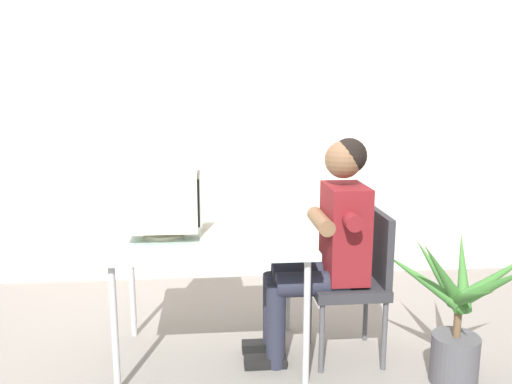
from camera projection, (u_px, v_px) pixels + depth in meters
ground_plane at (213, 357)px, 3.13m from camera, size 12.00×12.00×0.00m
wall_back at (245, 96)px, 4.24m from camera, size 8.00×0.10×3.00m
desk at (211, 246)px, 3.00m from camera, size 1.11×0.77×0.74m
crt_monitor at (163, 199)px, 2.96m from camera, size 0.40×0.37×0.38m
keyboard at (216, 235)px, 2.97m from camera, size 0.18×0.47×0.03m
office_chair at (357, 275)px, 3.07m from camera, size 0.42×0.42×0.87m
person_seated at (327, 241)px, 3.01m from camera, size 0.69×0.55×1.29m
potted_plant at (458, 313)px, 2.79m from camera, size 0.79×0.86×0.86m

